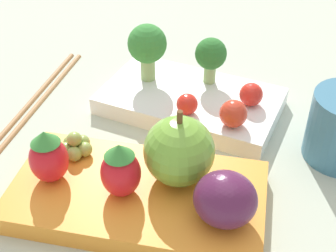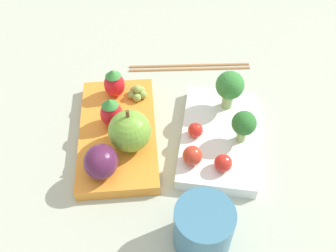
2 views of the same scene
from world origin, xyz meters
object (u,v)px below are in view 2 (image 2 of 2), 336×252
strawberry_0 (114,83)px  plum (101,162)px  bento_box_savoury (219,136)px  cherry_tomato_2 (192,156)px  drinking_cup (203,228)px  grape_cluster (137,93)px  broccoli_floret_0 (230,86)px  strawberry_1 (111,113)px  bento_box_fruit (118,134)px  cherry_tomato_1 (223,163)px  broccoli_floret_1 (244,124)px  cherry_tomato_0 (195,130)px  chopsticks_pair (190,66)px  apple (129,131)px

strawberry_0 → plum: 0.15m
bento_box_savoury → cherry_tomato_2: bearing=-38.5°
drinking_cup → grape_cluster: bearing=-158.7°
broccoli_floret_0 → strawberry_1: broccoli_floret_0 is taller
bento_box_fruit → drinking_cup: 0.20m
bento_box_savoury → cherry_tomato_1: size_ratio=8.28×
bento_box_fruit → cherry_tomato_1: 0.16m
bento_box_fruit → cherry_tomato_1: cherry_tomato_1 is taller
bento_box_fruit → strawberry_0: bearing=-172.8°
bento_box_savoury → strawberry_0: size_ratio=4.00×
broccoli_floret_1 → cherry_tomato_0: broccoli_floret_1 is taller
broccoli_floret_1 → cherry_tomato_0: size_ratio=2.41×
cherry_tomato_0 → cherry_tomato_1: (0.06, 0.03, 0.00)m
chopsticks_pair → apple: bearing=-25.5°
broccoli_floret_0 → grape_cluster: size_ratio=2.08×
apple → chopsticks_pair: apple is taller
bento_box_fruit → cherry_tomato_1: bearing=64.9°
strawberry_1 → chopsticks_pair: strawberry_1 is taller
broccoli_floret_1 → apple: apple is taller
strawberry_1 → grape_cluster: size_ratio=1.62×
broccoli_floret_1 → cherry_tomato_1: (0.05, -0.03, -0.02)m
bento_box_savoury → strawberry_1: (-0.02, -0.15, 0.03)m
chopsticks_pair → cherry_tomato_1: bearing=8.5°
cherry_tomato_1 → chopsticks_pair: size_ratio=0.11×
drinking_cup → apple: bearing=-145.0°
cherry_tomato_0 → plum: size_ratio=0.44×
strawberry_0 → bento_box_savoury: bearing=63.3°
cherry_tomato_2 → grape_cluster: size_ratio=0.88×
broccoli_floret_1 → bento_box_fruit: bearing=-96.1°
chopsticks_pair → bento_box_savoury: bearing=12.2°
bento_box_fruit → apple: size_ratio=3.18×
strawberry_1 → apple: bearing=36.8°
bento_box_savoury → strawberry_1: 0.16m
broccoli_floret_1 → cherry_tomato_0: 0.07m
cherry_tomato_0 → bento_box_fruit: bearing=-95.4°
bento_box_savoury → cherry_tomato_1: cherry_tomato_1 is taller
broccoli_floret_0 → strawberry_1: size_ratio=1.29×
cherry_tomato_2 → strawberry_0: strawberry_0 is taller
strawberry_0 → plum: size_ratio=1.03×
cherry_tomato_1 → chopsticks_pair: 0.23m
cherry_tomato_0 → plum: bearing=-63.5°
cherry_tomato_2 → strawberry_0: bearing=-138.6°
bento_box_savoury → cherry_tomato_1: (0.06, -0.00, 0.02)m
drinking_cup → cherry_tomato_1: bearing=160.9°
cherry_tomato_1 → drinking_cup: drinking_cup is taller
apple → strawberry_0: size_ratio=1.39×
cherry_tomato_2 → strawberry_0: (-0.13, -0.11, 0.01)m
grape_cluster → broccoli_floret_1: bearing=59.9°
bento_box_savoury → broccoli_floret_0: (-0.05, 0.02, 0.05)m
broccoli_floret_0 → strawberry_0: (-0.03, -0.17, -0.02)m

